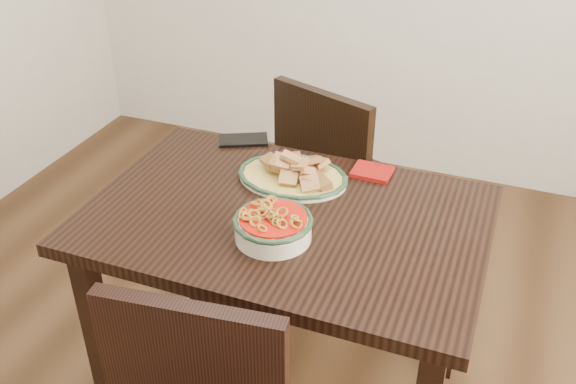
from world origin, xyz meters
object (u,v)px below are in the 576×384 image
(smartphone, at_px, (243,140))
(chair_far, at_px, (337,178))
(dining_table, at_px, (286,244))
(noodle_bowl, at_px, (273,224))
(fish_plate, at_px, (293,167))

(smartphone, bearing_deg, chair_far, 22.43)
(smartphone, bearing_deg, dining_table, -76.51)
(chair_far, distance_m, noodle_bowl, 0.82)
(noodle_bowl, bearing_deg, smartphone, 122.63)
(dining_table, height_order, noodle_bowl, noodle_bowl)
(dining_table, distance_m, smartphone, 0.48)
(dining_table, height_order, chair_far, chair_far)
(chair_far, xyz_separation_m, noodle_bowl, (0.05, -0.77, 0.29))
(chair_far, bearing_deg, dining_table, 113.85)
(noodle_bowl, bearing_deg, dining_table, 95.57)
(fish_plate, bearing_deg, chair_far, 88.99)
(fish_plate, bearing_deg, dining_table, -75.44)
(fish_plate, relative_size, noodle_bowl, 1.57)
(dining_table, distance_m, fish_plate, 0.24)
(fish_plate, distance_m, smartphone, 0.31)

